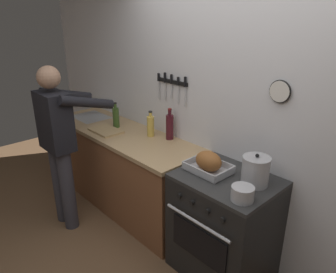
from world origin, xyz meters
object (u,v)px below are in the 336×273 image
Objects in this scene: person_cook at (59,139)px; roasting_pan at (208,163)px; bottle_wine_red at (170,126)px; saucepan at (243,193)px; bottle_olive_oil at (116,117)px; cutting_board at (106,131)px; stove at (224,226)px; bottle_cooking_oil at (151,126)px; stock_pot at (256,171)px.

roasting_pan is at bearing -59.28° from person_cook.
person_cook reaches higher than roasting_pan.
saucepan is at bearing -19.48° from bottle_wine_red.
bottle_wine_red is at bearing 160.52° from saucepan.
cutting_board is at bearing -76.70° from bottle_olive_oil.
stove is 0.59m from saucepan.
bottle_olive_oil reaches higher than bottle_cooking_oil.
person_cook is 5.87× the size of bottle_olive_oil.
bottle_cooking_oil reaches higher than stove.
saucepan is at bearing -13.51° from bottle_cooking_oil.
bottle_olive_oil is (-0.04, 0.69, 0.07)m from person_cook.
person_cook reaches higher than stock_pot.
roasting_pan is 0.94m from bottle_cooking_oil.
bottle_wine_red is (-1.16, 0.41, 0.08)m from saucepan.
bottle_cooking_oil is (0.43, 0.27, 0.10)m from cutting_board.
bottle_wine_red is (-1.09, 0.16, 0.02)m from stock_pot.
roasting_pan is 1.36m from cutting_board.
stove is at bearing -14.29° from bottle_wine_red.
stove is 3.18× the size of bottle_olive_oil.
stove is 0.55m from roasting_pan.
person_cook is 0.91m from bottle_cooking_oil.
bottle_olive_oil reaches higher than stock_pot.
cutting_board reaches higher than stove.
person_cook is 6.69× the size of stock_pot.
bottle_cooking_oil is at bearing 32.04° from cutting_board.
bottle_olive_oil is (-1.57, 0.04, 0.57)m from stove.
bottle_olive_oil is (-0.47, -0.11, 0.01)m from bottle_cooking_oil.
person_cook is 1.85m from saucepan.
bottle_wine_red is (-0.90, 0.23, 0.58)m from stove.
cutting_board is at bearing 178.27° from saucepan.
bottle_cooking_oil is 0.48m from bottle_olive_oil.
bottle_wine_red is at bearing 160.64° from roasting_pan.
bottle_olive_oil is at bearing 178.56° from stove.
stove is 1.24m from bottle_cooking_oil.
bottle_wine_red reaches higher than stove.
person_cook is 10.58× the size of saucepan.
stock_pot is 1.76m from bottle_olive_oil.
saucepan reaches higher than stove.
saucepan is 0.56× the size of bottle_olive_oil.
person_cook is at bearing -155.26° from roasting_pan.
stove is 1.60m from cutting_board.
bottle_cooking_oil reaches higher than stock_pot.
bottle_wine_red is 1.20× the size of bottle_cooking_oil.
stock_pot is (0.37, 0.09, 0.04)m from roasting_pan.
stock_pot is at bearing 6.41° from cutting_board.
bottle_wine_red is (-0.72, 0.25, 0.06)m from roasting_pan.
cutting_board is (-1.53, -0.13, 0.46)m from stove.
stove is 2.56× the size of roasting_pan.
saucepan is 0.58× the size of bottle_cooking_oil.
bottle_cooking_oil is (-1.10, 0.15, 0.56)m from stove.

